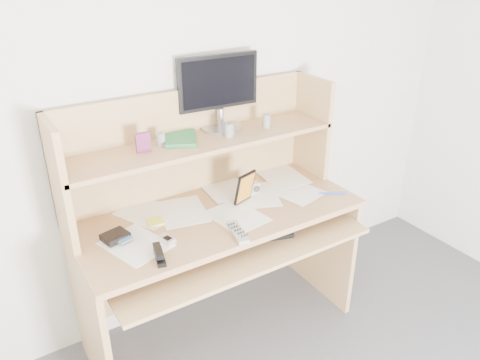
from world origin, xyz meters
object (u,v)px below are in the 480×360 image
game_case (245,188)px  monitor (219,90)px  keyboard (242,233)px  desk (212,215)px  tv_remote (238,232)px

game_case → monitor: bearing=71.8°
keyboard → monitor: bearing=93.1°
game_case → monitor: (0.00, 0.25, 0.44)m
desk → keyboard: bearing=-70.8°
keyboard → game_case: 0.23m
tv_remote → game_case: size_ratio=1.08×
tv_remote → game_case: 0.31m
desk → monitor: (0.16, 0.18, 0.58)m
keyboard → game_case: bearing=69.7°
game_case → monitor: size_ratio=0.39×
desk → tv_remote: size_ratio=7.72×
tv_remote → monitor: size_ratio=0.42×
keyboard → monitor: monitor is taller
desk → tv_remote: (-0.03, -0.30, 0.07)m
game_case → tv_remote: bearing=-146.1°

